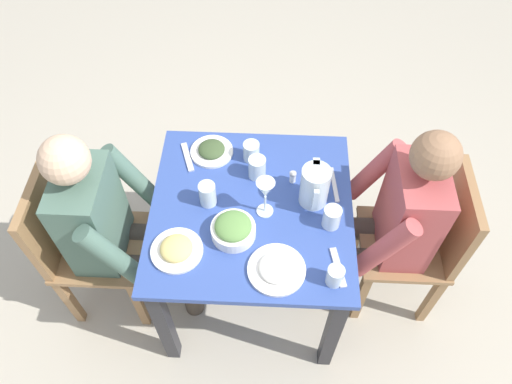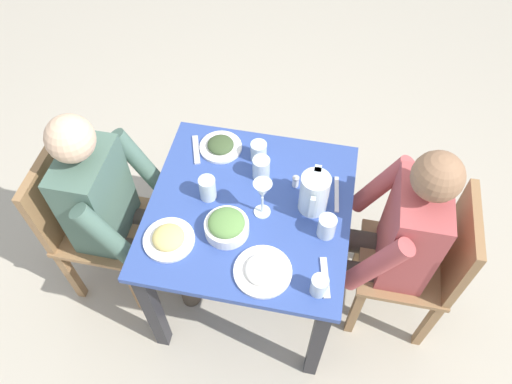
# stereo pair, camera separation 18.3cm
# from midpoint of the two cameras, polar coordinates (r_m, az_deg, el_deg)

# --- Properties ---
(ground_plane) EXTENTS (8.00, 8.00, 0.00)m
(ground_plane) POSITION_cam_midpoint_polar(r_m,az_deg,el_deg) (2.71, 1.39, -10.98)
(ground_plane) COLOR #B7AD99
(dining_table) EXTENTS (0.85, 0.85, 0.75)m
(dining_table) POSITION_cam_midpoint_polar(r_m,az_deg,el_deg) (2.17, 1.70, -3.98)
(dining_table) COLOR #334C99
(dining_table) RESTS_ON ground_plane
(chair_near) EXTENTS (0.40, 0.40, 0.88)m
(chair_near) POSITION_cam_midpoint_polar(r_m,az_deg,el_deg) (2.44, -17.15, -3.12)
(chair_near) COLOR #997047
(chair_near) RESTS_ON ground_plane
(chair_far) EXTENTS (0.40, 0.40, 0.88)m
(chair_far) POSITION_cam_midpoint_polar(r_m,az_deg,el_deg) (2.37, 21.09, -7.61)
(chair_far) COLOR #997047
(chair_far) RESTS_ON ground_plane
(diner_near) EXTENTS (0.48, 0.53, 1.18)m
(diner_near) POSITION_cam_midpoint_polar(r_m,az_deg,el_deg) (2.25, -13.32, -1.99)
(diner_near) COLOR #4C6B5B
(diner_near) RESTS_ON ground_plane
(diner_far) EXTENTS (0.48, 0.53, 1.18)m
(diner_far) POSITION_cam_midpoint_polar(r_m,az_deg,el_deg) (2.20, 17.08, -5.07)
(diner_far) COLOR #B24C4C
(diner_far) RESTS_ON ground_plane
(water_pitcher) EXTENTS (0.16, 0.12, 0.19)m
(water_pitcher) POSITION_cam_midpoint_polar(r_m,az_deg,el_deg) (2.01, 9.35, -0.30)
(water_pitcher) COLOR silver
(water_pitcher) RESTS_ON dining_table
(salad_bowl) EXTENTS (0.18, 0.18, 0.09)m
(salad_bowl) POSITION_cam_midpoint_polar(r_m,az_deg,el_deg) (1.96, -0.75, -4.08)
(salad_bowl) COLOR white
(salad_bowl) RESTS_ON dining_table
(plate_dolmas) EXTENTS (0.19, 0.19, 0.05)m
(plate_dolmas) POSITION_cam_midpoint_polar(r_m,az_deg,el_deg) (2.25, -1.79, 5.24)
(plate_dolmas) COLOR white
(plate_dolmas) RESTS_ON dining_table
(plate_yoghurt) EXTENTS (0.23, 0.23, 0.04)m
(plate_yoghurt) POSITION_cam_midpoint_polar(r_m,az_deg,el_deg) (1.89, 3.60, -9.23)
(plate_yoghurt) COLOR white
(plate_yoghurt) RESTS_ON dining_table
(plate_fries) EXTENTS (0.21, 0.21, 0.05)m
(plate_fries) POSITION_cam_midpoint_polar(r_m,az_deg,el_deg) (1.97, -7.46, -5.51)
(plate_fries) COLOR white
(plate_fries) RESTS_ON dining_table
(water_glass_by_pitcher) EXTENTS (0.07, 0.07, 0.09)m
(water_glass_by_pitcher) POSITION_cam_midpoint_polar(r_m,az_deg,el_deg) (1.86, 10.19, -10.80)
(water_glass_by_pitcher) COLOR silver
(water_glass_by_pitcher) RESTS_ON dining_table
(water_glass_center) EXTENTS (0.07, 0.07, 0.11)m
(water_glass_center) POSITION_cam_midpoint_polar(r_m,az_deg,el_deg) (2.05, -3.09, 0.27)
(water_glass_center) COLOR silver
(water_glass_center) RESTS_ON dining_table
(water_glass_far_left) EXTENTS (0.08, 0.08, 0.10)m
(water_glass_far_left) POSITION_cam_midpoint_polar(r_m,az_deg,el_deg) (2.12, 3.08, 2.65)
(water_glass_far_left) COLOR silver
(water_glass_far_left) RESTS_ON dining_table
(water_glass_near_right) EXTENTS (0.07, 0.07, 0.09)m
(water_glass_near_right) POSITION_cam_midpoint_polar(r_m,az_deg,el_deg) (2.19, 2.71, 4.61)
(water_glass_near_right) COLOR silver
(water_glass_near_right) RESTS_ON dining_table
(water_glass_near_left) EXTENTS (0.07, 0.07, 0.10)m
(water_glass_near_left) POSITION_cam_midpoint_polar(r_m,az_deg,el_deg) (1.98, 10.84, -4.12)
(water_glass_near_left) COLOR silver
(water_glass_near_left) RESTS_ON dining_table
(wine_glass) EXTENTS (0.08, 0.08, 0.20)m
(wine_glass) POSITION_cam_midpoint_polar(r_m,az_deg,el_deg) (1.93, 3.48, -0.16)
(wine_glass) COLOR silver
(wine_glass) RESTS_ON dining_table
(salt_shaker) EXTENTS (0.03, 0.03, 0.05)m
(salt_shaker) POSITION_cam_midpoint_polar(r_m,az_deg,el_deg) (2.12, 7.08, 1.08)
(salt_shaker) COLOR white
(salt_shaker) RESTS_ON dining_table
(fork_near) EXTENTS (0.17, 0.06, 0.01)m
(fork_near) POSITION_cam_midpoint_polar(r_m,az_deg,el_deg) (1.92, 10.76, -9.88)
(fork_near) COLOR silver
(fork_near) RESTS_ON dining_table
(knife_near) EXTENTS (0.19, 0.04, 0.01)m
(knife_near) POSITION_cam_midpoint_polar(r_m,az_deg,el_deg) (2.14, 11.75, -0.40)
(knife_near) COLOR silver
(knife_near) RESTS_ON dining_table
(fork_far) EXTENTS (0.17, 0.08, 0.01)m
(fork_far) POSITION_cam_midpoint_polar(r_m,az_deg,el_deg) (2.26, -4.63, 4.78)
(fork_far) COLOR silver
(fork_far) RESTS_ON dining_table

